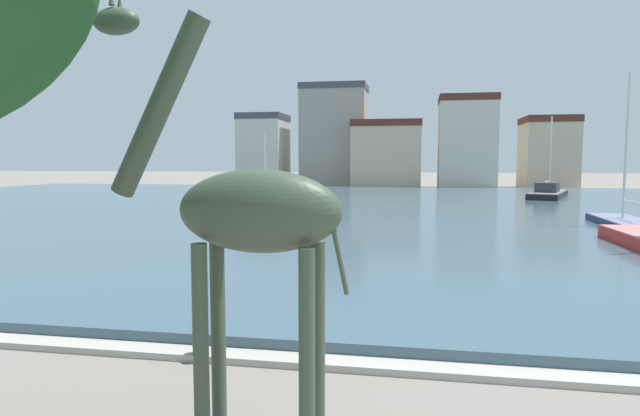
{
  "coord_description": "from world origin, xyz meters",
  "views": [
    {
      "loc": [
        2.83,
        1.34,
        3.34
      ],
      "look_at": [
        0.56,
        13.89,
        2.2
      ],
      "focal_mm": 29.98,
      "sensor_mm": 36.0,
      "label": 1
    }
  ],
  "objects_px": {
    "sailboat_orange": "(266,190)",
    "sailboat_navy": "(621,224)",
    "giraffe_statue": "(245,220)",
    "mooring_bollard": "(200,346)",
    "sailboat_black": "(549,194)"
  },
  "relations": [
    {
      "from": "giraffe_statue",
      "to": "sailboat_black",
      "type": "relative_size",
      "value": 0.56
    },
    {
      "from": "giraffe_statue",
      "to": "mooring_bollard",
      "type": "height_order",
      "value": "giraffe_statue"
    },
    {
      "from": "mooring_bollard",
      "to": "sailboat_orange",
      "type": "bearing_deg",
      "value": 104.58
    },
    {
      "from": "giraffe_statue",
      "to": "sailboat_orange",
      "type": "relative_size",
      "value": 0.6
    },
    {
      "from": "giraffe_statue",
      "to": "sailboat_orange",
      "type": "distance_m",
      "value": 46.01
    },
    {
      "from": "sailboat_black",
      "to": "sailboat_orange",
      "type": "bearing_deg",
      "value": 172.59
    },
    {
      "from": "giraffe_statue",
      "to": "mooring_bollard",
      "type": "bearing_deg",
      "value": 123.27
    },
    {
      "from": "sailboat_orange",
      "to": "giraffe_statue",
      "type": "bearing_deg",
      "value": -74.22
    },
    {
      "from": "sailboat_navy",
      "to": "mooring_bollard",
      "type": "xyz_separation_m",
      "value": [
        -13.04,
        -18.95,
        -0.1
      ]
    },
    {
      "from": "sailboat_orange",
      "to": "sailboat_navy",
      "type": "height_order",
      "value": "sailboat_navy"
    },
    {
      "from": "giraffe_statue",
      "to": "sailboat_navy",
      "type": "distance_m",
      "value": 24.41
    },
    {
      "from": "giraffe_statue",
      "to": "sailboat_navy",
      "type": "height_order",
      "value": "sailboat_navy"
    },
    {
      "from": "sailboat_orange",
      "to": "mooring_bollard",
      "type": "xyz_separation_m",
      "value": [
        10.85,
        -41.72,
        -0.17
      ]
    },
    {
      "from": "sailboat_black",
      "to": "sailboat_navy",
      "type": "relative_size",
      "value": 1.28
    },
    {
      "from": "sailboat_black",
      "to": "sailboat_navy",
      "type": "distance_m",
      "value": 19.54
    }
  ]
}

